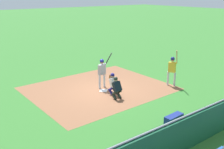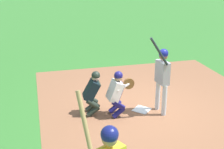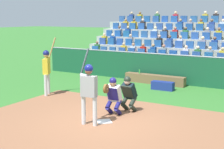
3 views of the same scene
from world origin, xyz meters
TOP-DOWN VIEW (x-y plane):
  - ground_plane at (0.00, 0.00)m, footprint 160.00×160.00m
  - infield_dirt_patch at (0.00, 0.50)m, footprint 8.35×6.99m
  - home_plate_marker at (0.00, 0.00)m, footprint 0.62×0.62m
  - batter_at_plate at (0.24, 0.47)m, footprint 0.66×0.67m
  - catcher_crouching at (0.14, -0.77)m, footprint 0.49×0.74m
  - home_plate_umpire at (-0.09, -1.40)m, footprint 0.47×0.49m
  - dugout_wall at (0.00, -6.86)m, footprint 16.14×0.24m
  - dugout_bench at (1.12, -6.31)m, footprint 3.07×0.40m
  - water_bottle_on_bench at (1.91, -6.23)m, footprint 0.07×0.07m
  - equipment_duffel_bag at (0.24, -5.23)m, footprint 1.02×0.42m
  - on_deck_batter at (4.00, -1.83)m, footprint 0.42×0.72m

SIDE VIEW (x-z plane):
  - ground_plane at x=0.00m, z-range 0.00..0.00m
  - infield_dirt_patch at x=0.00m, z-range 0.00..0.01m
  - home_plate_marker at x=0.00m, z-range 0.01..0.02m
  - equipment_duffel_bag at x=0.24m, z-range 0.00..0.38m
  - dugout_bench at x=1.12m, z-range 0.00..0.44m
  - water_bottle_on_bench at x=1.91m, z-range 0.44..0.65m
  - home_plate_umpire at x=-0.09m, z-range 0.06..1.33m
  - dugout_wall at x=0.00m, z-range -0.03..1.42m
  - catcher_crouching at x=0.14m, z-range 0.07..1.37m
  - batter_at_plate at x=0.24m, z-range 0.03..2.30m
  - on_deck_batter at x=4.00m, z-range -0.01..2.38m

